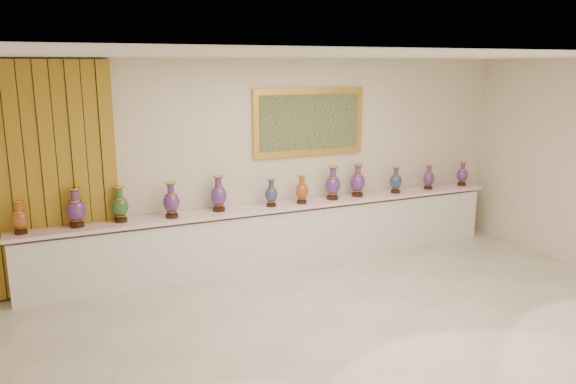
# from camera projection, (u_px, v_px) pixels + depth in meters

# --- Properties ---
(ground) EXTENTS (8.00, 8.00, 0.00)m
(ground) POSITION_uv_depth(u_px,v_px,m) (356.00, 325.00, 6.42)
(ground) COLOR beige
(ground) RESTS_ON ground
(room) EXTENTS (8.00, 8.00, 8.00)m
(room) POSITION_uv_depth(u_px,v_px,m) (98.00, 169.00, 7.26)
(room) COLOR beige
(room) RESTS_ON ground
(counter) EXTENTS (7.28, 0.48, 0.90)m
(counter) POSITION_uv_depth(u_px,v_px,m) (278.00, 235.00, 8.34)
(counter) COLOR white
(counter) RESTS_ON ground
(vase_0) EXTENTS (0.24, 0.24, 0.41)m
(vase_0) POSITION_uv_depth(u_px,v_px,m) (20.00, 219.00, 6.79)
(vase_0) COLOR black
(vase_0) RESTS_ON counter
(vase_1) EXTENTS (0.27, 0.27, 0.50)m
(vase_1) POSITION_uv_depth(u_px,v_px,m) (76.00, 209.00, 7.07)
(vase_1) COLOR black
(vase_1) RESTS_ON counter
(vase_2) EXTENTS (0.22, 0.22, 0.47)m
(vase_2) POSITION_uv_depth(u_px,v_px,m) (120.00, 206.00, 7.30)
(vase_2) COLOR black
(vase_2) RESTS_ON counter
(vase_3) EXTENTS (0.26, 0.26, 0.48)m
(vase_3) POSITION_uv_depth(u_px,v_px,m) (171.00, 202.00, 7.51)
(vase_3) COLOR black
(vase_3) RESTS_ON counter
(vase_4) EXTENTS (0.29, 0.29, 0.51)m
(vase_4) POSITION_uv_depth(u_px,v_px,m) (219.00, 195.00, 7.84)
(vase_4) COLOR black
(vase_4) RESTS_ON counter
(vase_5) EXTENTS (0.25, 0.25, 0.41)m
(vase_5) POSITION_uv_depth(u_px,v_px,m) (271.00, 194.00, 8.11)
(vase_5) COLOR black
(vase_5) RESTS_ON counter
(vase_6) EXTENTS (0.24, 0.24, 0.42)m
(vase_6) POSITION_uv_depth(u_px,v_px,m) (302.00, 191.00, 8.29)
(vase_6) COLOR black
(vase_6) RESTS_ON counter
(vase_7) EXTENTS (0.26, 0.26, 0.51)m
(vase_7) POSITION_uv_depth(u_px,v_px,m) (333.00, 185.00, 8.52)
(vase_7) COLOR black
(vase_7) RESTS_ON counter
(vase_8) EXTENTS (0.26, 0.26, 0.50)m
(vase_8) POSITION_uv_depth(u_px,v_px,m) (358.00, 182.00, 8.73)
(vase_8) COLOR black
(vase_8) RESTS_ON counter
(vase_9) EXTENTS (0.22, 0.22, 0.42)m
(vase_9) POSITION_uv_depth(u_px,v_px,m) (396.00, 181.00, 8.97)
(vase_9) COLOR black
(vase_9) RESTS_ON counter
(vase_10) EXTENTS (0.23, 0.23, 0.40)m
(vase_10) POSITION_uv_depth(u_px,v_px,m) (429.00, 178.00, 9.25)
(vase_10) COLOR black
(vase_10) RESTS_ON counter
(vase_11) EXTENTS (0.21, 0.21, 0.41)m
(vase_11) POSITION_uv_depth(u_px,v_px,m) (462.00, 175.00, 9.52)
(vase_11) COLOR black
(vase_11) RESTS_ON counter
(label_card) EXTENTS (0.10, 0.06, 0.00)m
(label_card) POSITION_uv_depth(u_px,v_px,m) (147.00, 222.00, 7.34)
(label_card) COLOR white
(label_card) RESTS_ON counter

